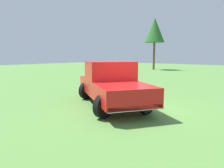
% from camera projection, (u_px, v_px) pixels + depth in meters
% --- Properties ---
extents(ground_plane, '(80.00, 80.00, 0.00)m').
position_uv_depth(ground_plane, '(131.00, 109.00, 8.02)').
color(ground_plane, '#54843D').
extents(pickup_truck, '(4.26, 5.19, 1.82)m').
position_uv_depth(pickup_truck, '(111.00, 82.00, 8.66)').
color(pickup_truck, black).
rests_on(pickup_truck, ground_plane).
extents(tree_side, '(2.78, 2.78, 7.19)m').
position_uv_depth(tree_side, '(155.00, 30.00, 28.80)').
color(tree_side, brown).
rests_on(tree_side, ground_plane).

